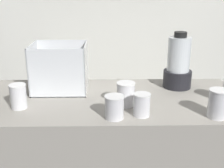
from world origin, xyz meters
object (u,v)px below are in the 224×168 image
Objects in this scene: blender_pitcher at (178,65)px; juice_cup_carrot_middle at (126,96)px; juice_cup_beet_far_left at (18,98)px; juice_cup_orange_left at (114,108)px; juice_cup_pomegranate_right at (142,106)px; carrot_display_bin at (60,76)px; juice_cup_carrot_far_right at (218,105)px.

juice_cup_carrot_middle is at bearing -139.96° from blender_pitcher.
juice_cup_beet_far_left is (-0.85, -0.29, -0.08)m from blender_pitcher.
juice_cup_pomegranate_right is at bearing 11.05° from juice_cup_orange_left.
carrot_display_bin is 0.86m from juice_cup_carrot_far_right.
juice_cup_carrot_middle is 0.90× the size of juice_cup_carrot_far_right.
juice_cup_carrot_middle is (0.53, 0.02, -0.00)m from juice_cup_beet_far_left.
juice_cup_orange_left is at bearing -132.62° from blender_pitcher.
juice_cup_carrot_middle is at bearing 2.23° from juice_cup_beet_far_left.
blender_pitcher is 0.90m from juice_cup_beet_far_left.
juice_cup_beet_far_left is 0.94m from juice_cup_carrot_far_right.
juice_cup_carrot_middle is at bearing 160.72° from juice_cup_carrot_far_right.
blender_pitcher is at bearing 47.38° from juice_cup_orange_left.
blender_pitcher reaches higher than juice_cup_carrot_far_right.
blender_pitcher is (0.68, 0.04, 0.05)m from carrot_display_bin.
carrot_display_bin reaches higher than juice_cup_orange_left.
blender_pitcher reaches higher than juice_cup_beet_far_left.
blender_pitcher reaches higher than juice_cup_orange_left.
juice_cup_beet_far_left is 0.91× the size of juice_cup_carrot_far_right.
juice_cup_beet_far_left is 1.12× the size of juice_cup_pomegranate_right.
juice_cup_beet_far_left is (-0.16, -0.25, -0.03)m from carrot_display_bin.
blender_pitcher reaches higher than juice_cup_carrot_middle.
juice_cup_orange_left is 0.81× the size of juice_cup_carrot_far_right.
juice_cup_carrot_far_right reaches higher than juice_cup_orange_left.
carrot_display_bin is at bearing -177.02° from blender_pitcher.
juice_cup_orange_left is (0.30, -0.38, -0.04)m from carrot_display_bin.
juice_cup_orange_left is at bearing -51.46° from carrot_display_bin.
juice_cup_pomegranate_right is (0.59, -0.10, -0.00)m from juice_cup_beet_far_left.
juice_cup_carrot_far_right is (0.94, -0.12, 0.01)m from juice_cup_beet_far_left.
juice_cup_beet_far_left is 1.12× the size of juice_cup_orange_left.
carrot_display_bin reaches higher than juice_cup_carrot_far_right.
juice_cup_beet_far_left is at bearing -161.12° from blender_pitcher.
juice_cup_orange_left is 0.16m from juice_cup_carrot_middle.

